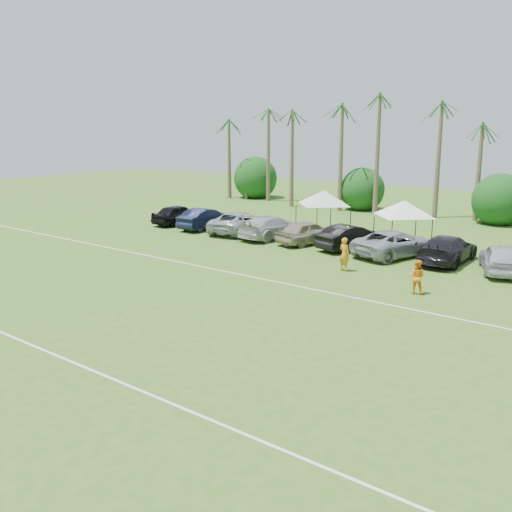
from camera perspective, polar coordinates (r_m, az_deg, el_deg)
The scene contains 24 objects.
field_lines at distance 25.27m, azimuth -10.07°, elevation -4.63°, with size 80.00×12.10×0.01m.
palm_tree_0 at distance 60.98m, azimuth -3.26°, elevation 12.91°, with size 2.40×2.40×8.90m.
palm_tree_1 at distance 57.83m, azimuth 0.58°, elevation 13.79°, with size 2.40×2.40×9.90m.
palm_tree_2 at distance 54.96m, azimuth 4.87°, elevation 14.68°, with size 2.40×2.40×10.90m.
palm_tree_3 at distance 52.92m, azimuth 8.66°, elevation 15.57°, with size 2.40×2.40×11.90m.
palm_tree_4 at distance 51.01m, azimuth 12.57°, elevation 12.61°, with size 2.40×2.40×8.90m.
palm_tree_5 at distance 49.42m, azimuth 16.92°, elevation 13.38°, with size 2.40×2.40×9.90m.
palm_tree_6 at distance 48.13m, azimuth 21.56°, elevation 14.09°, with size 2.40×2.40×10.90m.
bush_tree_0 at distance 60.12m, azimuth -0.39°, elevation 7.51°, with size 4.00×4.00×4.00m.
bush_tree_1 at distance 53.11m, azimuth 10.78°, elevation 6.55°, with size 4.00×4.00×4.00m.
bush_tree_2 at distance 48.87m, azimuth 23.42°, elevation 5.16°, with size 4.00×4.00×4.00m.
sideline_player_a at distance 30.39m, azimuth 8.85°, elevation 0.17°, with size 0.66×0.43×1.80m, color orange.
sideline_player_b at distance 27.03m, azimuth 15.77°, elevation -2.01°, with size 0.78×0.61×1.60m, color orange.
canopy_tent_left at distance 40.82m, azimuth 6.83°, elevation 6.53°, with size 4.36×4.36×3.53m.
canopy_tent_right at distance 37.03m, azimuth 14.66°, elevation 5.38°, with size 4.21×4.21×3.41m.
parked_car_0 at distance 44.71m, azimuth -7.75°, elevation 4.14°, with size 1.82×4.52×1.54m, color black.
parked_car_1 at distance 42.52m, azimuth -5.07°, elevation 3.76°, with size 1.63×4.67×1.54m, color black.
parked_car_2 at distance 40.80m, azimuth -1.68°, elevation 3.41°, with size 2.56×5.54×1.54m, color #A7ABAE.
parked_car_3 at distance 38.87m, azimuth 1.58°, elevation 2.93°, with size 2.16×5.31×1.54m, color #B8B8BB.
parked_car_4 at distance 37.13m, azimuth 5.23°, elevation 2.40°, with size 1.82×4.52×1.54m, color gray.
parked_car_5 at distance 35.82m, azimuth 9.44°, elevation 1.89°, with size 1.63×4.67×1.54m, color black.
parked_car_6 at distance 34.43m, azimuth 13.73°, elevation 1.24°, with size 2.56×5.54×1.54m, color #9EA1AA.
parked_car_7 at distance 33.67m, azimuth 18.60°, elevation 0.67°, with size 2.16×5.31×1.54m, color black.
parked_car_8 at distance 32.33m, azimuth 23.27°, elevation -0.21°, with size 1.82×4.52×1.54m, color silver.
Camera 1 is at (18.01, -8.02, 7.58)m, focal length 40.00 mm.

